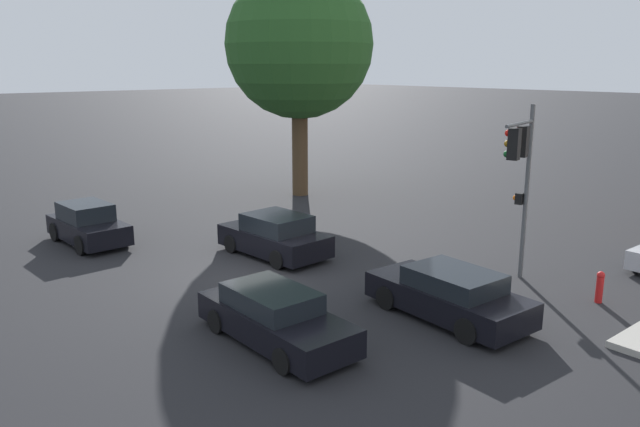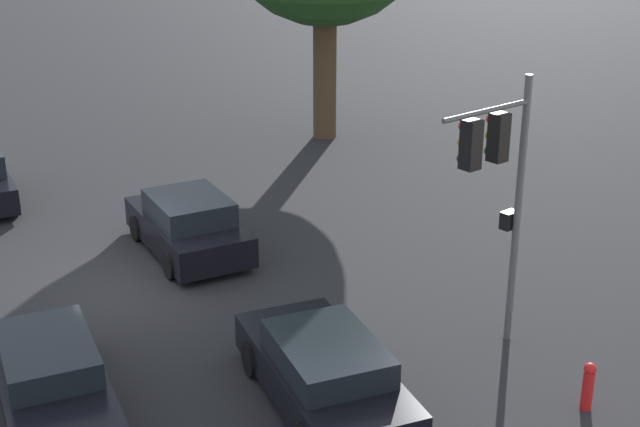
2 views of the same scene
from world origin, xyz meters
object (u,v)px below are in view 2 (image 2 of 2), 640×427
Objects in this scene: crossing_car_0 at (324,372)px; crossing_car_3 at (52,380)px; traffic_signal at (496,168)px; crossing_car_1 at (188,225)px; fire_hydrant at (588,385)px.

crossing_car_0 is 1.01× the size of crossing_car_3.
traffic_signal reaches higher than crossing_car_0.
crossing_car_1 reaches higher than fire_hydrant.
crossing_car_0 is (0.48, -3.70, -3.11)m from traffic_signal.
fire_hydrant is at bearing -113.80° from crossing_car_0.
crossing_car_0 is 4.62m from fire_hydrant.
crossing_car_0 reaches higher than crossing_car_3.
crossing_car_3 is at bearing -114.33° from fire_hydrant.
crossing_car_0 is 4.98× the size of fire_hydrant.
traffic_signal is at bearing 81.35° from crossing_car_3.
crossing_car_1 is 0.94× the size of crossing_car_3.
fire_hydrant is at bearing 175.70° from traffic_signal.
crossing_car_3 is 9.34m from fire_hydrant.
crossing_car_0 is 7.52m from crossing_car_1.
traffic_signal is 8.77m from crossing_car_3.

